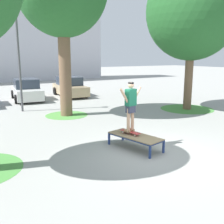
% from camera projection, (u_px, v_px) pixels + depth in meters
% --- Properties ---
extents(ground_plane, '(120.00, 120.00, 0.00)m').
position_uv_depth(ground_plane, '(152.00, 154.00, 8.56)').
color(ground_plane, '#999993').
extents(skate_box, '(1.14, 2.02, 0.46)m').
position_uv_depth(skate_box, '(135.00, 137.00, 8.98)').
color(skate_box, navy).
rests_on(skate_box, ground).
extents(skateboard, '(0.35, 0.82, 0.09)m').
position_uv_depth(skateboard, '(130.00, 132.00, 9.12)').
color(skateboard, '#B23333').
rests_on(skateboard, skate_box).
extents(skater, '(1.00, 0.34, 1.69)m').
position_uv_depth(skater, '(131.00, 103.00, 8.91)').
color(skater, tan).
rests_on(skater, skateboard).
extents(tree_near_right, '(5.13, 5.13, 8.20)m').
position_uv_depth(tree_near_right, '(193.00, 12.00, 14.67)').
color(tree_near_right, brown).
rests_on(tree_near_right, ground).
extents(grass_patch_near_right, '(3.08, 3.08, 0.01)m').
position_uv_depth(grass_patch_near_right, '(187.00, 109.00, 15.81)').
color(grass_patch_near_right, '#47893D').
rests_on(grass_patch_near_right, ground).
extents(grass_patch_mid_back, '(2.24, 2.24, 0.01)m').
position_uv_depth(grass_patch_mid_back, '(67.00, 115.00, 14.14)').
color(grass_patch_mid_back, '#519342').
rests_on(grass_patch_mid_back, ground).
extents(car_white, '(2.28, 4.37, 1.50)m').
position_uv_depth(car_white, '(27.00, 90.00, 18.93)').
color(car_white, silver).
rests_on(car_white, ground).
extents(car_tan, '(2.19, 4.33, 1.50)m').
position_uv_depth(car_tan, '(70.00, 87.00, 20.75)').
color(car_tan, tan).
rests_on(car_tan, ground).
extents(light_post, '(0.36, 0.36, 5.83)m').
position_uv_depth(light_post, '(18.00, 42.00, 14.39)').
color(light_post, '#4C4C51').
rests_on(light_post, ground).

